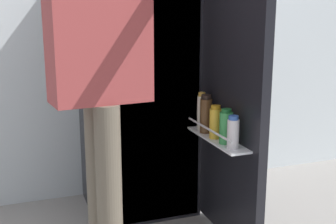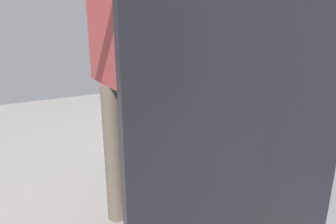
% 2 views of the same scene
% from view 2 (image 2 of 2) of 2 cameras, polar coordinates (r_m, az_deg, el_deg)
% --- Properties ---
extents(kitchen_wall, '(4.40, 0.10, 2.42)m').
position_cam_2_polar(kitchen_wall, '(2.17, 23.70, 13.80)').
color(kitchen_wall, silver).
rests_on(kitchen_wall, ground_plane).
extents(refrigerator, '(0.72, 1.25, 1.66)m').
position_cam_2_polar(refrigerator, '(1.93, 14.99, 2.89)').
color(refrigerator, black).
rests_on(refrigerator, ground_plane).
extents(person, '(0.63, 0.74, 1.76)m').
position_cam_2_polar(person, '(1.90, -7.82, 10.48)').
color(person, '#665B4C').
rests_on(person, ground_plane).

